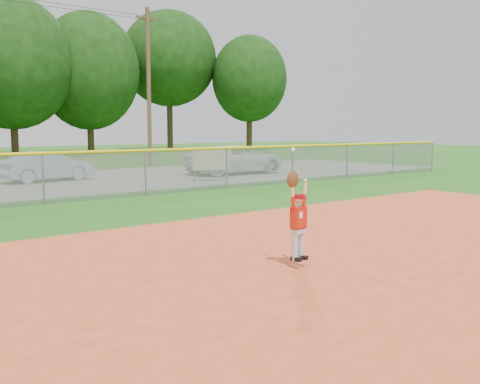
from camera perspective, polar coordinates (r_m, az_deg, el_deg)
name	(u,v)px	position (r m, az deg, el deg)	size (l,w,h in m)	color
ground	(266,281)	(7.98, 2.83, -9.46)	(120.00, 120.00, 0.00)	#205914
clay_infield	(456,345)	(6.15, 22.07, -14.84)	(24.00, 16.00, 0.04)	#C94A24
car_blue	(47,166)	(23.64, -19.87, 2.60)	(1.31, 3.75, 1.24)	#7E9FBD
car_white_b	(235,159)	(25.89, -0.49, 3.50)	(2.27, 4.93, 1.37)	white
sponsor_sign	(211,160)	(22.06, -3.09, 3.38)	(1.44, 0.60, 1.36)	gray
outfield_fence	(43,175)	(16.62, -20.27, 1.76)	(40.06, 0.10, 1.55)	gray
ballplayer	(298,216)	(8.44, 6.17, -2.56)	(0.47, 0.22, 1.78)	silver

